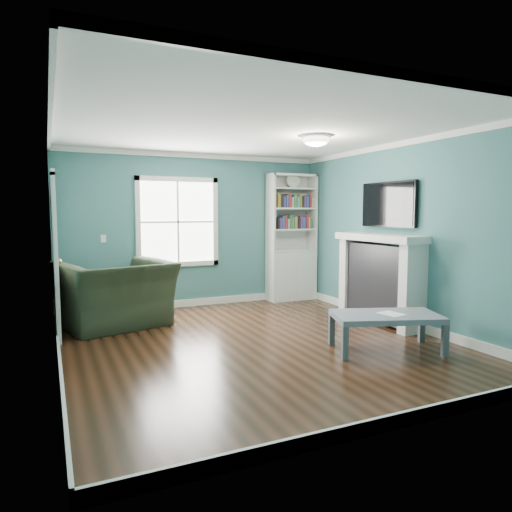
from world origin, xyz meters
name	(u,v)px	position (x,y,z in m)	size (l,w,h in m)	color
floor	(256,343)	(0.00, 0.00, 0.00)	(5.00, 5.00, 0.00)	black
room_walls	(256,215)	(0.00, 0.00, 1.58)	(5.00, 5.00, 5.00)	#396D72
trim	(256,243)	(0.00, 0.00, 1.24)	(4.50, 5.00, 2.60)	white
window	(178,222)	(-0.30, 2.49, 1.45)	(1.40, 0.06, 1.50)	white
bookshelf	(291,250)	(1.77, 2.30, 0.92)	(0.90, 0.35, 2.31)	silver
fireplace	(380,280)	(2.08, 0.20, 0.64)	(0.44, 1.58, 1.30)	black
tv	(388,204)	(2.20, 0.20, 1.72)	(0.06, 1.10, 0.65)	black
door	(55,254)	(-2.22, 1.40, 1.07)	(0.12, 0.98, 2.17)	silver
ceiling_fixture	(316,139)	(0.90, 0.10, 2.55)	(0.38, 0.38, 0.15)	white
light_switch	(103,239)	(-1.50, 2.48, 1.20)	(0.08, 0.01, 0.12)	white
recliner	(116,283)	(-1.45, 1.58, 0.62)	(1.42, 0.92, 1.24)	black
coffee_table	(386,319)	(1.25, -0.92, 0.38)	(1.36, 1.03, 0.44)	#444C52
paper_sheet	(391,314)	(1.30, -0.95, 0.44)	(0.22, 0.28, 0.00)	white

